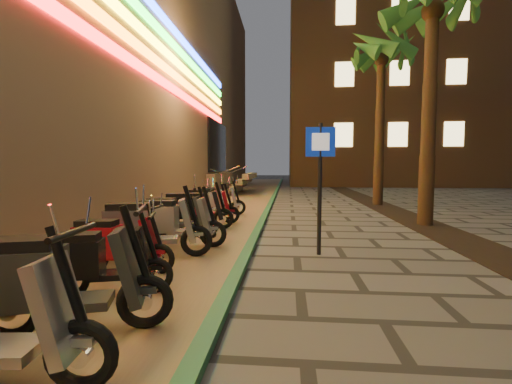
# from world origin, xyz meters

# --- Properties ---
(ground) EXTENTS (120.00, 120.00, 0.00)m
(ground) POSITION_xyz_m (0.00, 0.00, 0.00)
(ground) COLOR #474442
(ground) RESTS_ON ground
(parking_strip) EXTENTS (3.40, 60.00, 0.01)m
(parking_strip) POSITION_xyz_m (-2.60, 10.00, 0.01)
(parking_strip) COLOR #8C7251
(parking_strip) RESTS_ON ground
(green_curb) EXTENTS (0.18, 60.00, 0.10)m
(green_curb) POSITION_xyz_m (-0.90, 10.00, 0.05)
(green_curb) COLOR #276840
(green_curb) RESTS_ON ground
(planting_strip) EXTENTS (1.20, 40.00, 0.02)m
(planting_strip) POSITION_xyz_m (3.60, 5.00, 0.01)
(planting_strip) COLOR black
(planting_strip) RESTS_ON ground
(apartment_block) EXTENTS (18.00, 16.06, 25.00)m
(apartment_block) POSITION_xyz_m (9.00, 32.00, 12.50)
(apartment_block) COLOR brown
(apartment_block) RESTS_ON ground
(palm_c) EXTENTS (2.97, 3.02, 6.91)m
(palm_c) POSITION_xyz_m (3.60, 7.00, 5.73)
(palm_c) COLOR #472D19
(palm_c) RESTS_ON ground
(palm_d) EXTENTS (2.97, 3.02, 7.16)m
(palm_d) POSITION_xyz_m (3.60, 12.00, 5.94)
(palm_d) COLOR #472D19
(palm_d) RESTS_ON ground
(pedestrian_sign) EXTENTS (0.53, 0.10, 2.39)m
(pedestrian_sign) POSITION_xyz_m (0.41, 3.53, 1.55)
(pedestrian_sign) COLOR black
(pedestrian_sign) RESTS_ON ground
(scooter_4) EXTENTS (1.76, 0.92, 1.25)m
(scooter_4) POSITION_xyz_m (-2.38, 0.23, 0.54)
(scooter_4) COLOR black
(scooter_4) RESTS_ON ground
(scooter_5) EXTENTS (1.48, 0.74, 1.05)m
(scooter_5) POSITION_xyz_m (-2.53, 1.21, 0.45)
(scooter_5) COLOR black
(scooter_5) RESTS_ON ground
(scooter_6) EXTENTS (1.50, 0.53, 1.06)m
(scooter_6) POSITION_xyz_m (-2.79, 2.13, 0.46)
(scooter_6) COLOR black
(scooter_6) RESTS_ON ground
(scooter_7) EXTENTS (1.82, 0.92, 1.29)m
(scooter_7) POSITION_xyz_m (-2.62, 2.95, 0.56)
(scooter_7) COLOR black
(scooter_7) RESTS_ON ground
(scooter_8) EXTENTS (1.74, 0.61, 1.23)m
(scooter_8) POSITION_xyz_m (-2.47, 3.84, 0.53)
(scooter_8) COLOR black
(scooter_8) RESTS_ON ground
(scooter_9) EXTENTS (1.65, 0.58, 1.17)m
(scooter_9) POSITION_xyz_m (-2.77, 4.79, 0.51)
(scooter_9) COLOR black
(scooter_9) RESTS_ON ground
(scooter_10) EXTENTS (1.73, 0.86, 1.22)m
(scooter_10) POSITION_xyz_m (-2.62, 5.67, 0.53)
(scooter_10) COLOR black
(scooter_10) RESTS_ON ground
(scooter_11) EXTENTS (1.62, 0.79, 1.14)m
(scooter_11) POSITION_xyz_m (-2.52, 6.57, 0.50)
(scooter_11) COLOR black
(scooter_11) RESTS_ON ground
(scooter_12) EXTENTS (1.62, 0.83, 1.15)m
(scooter_12) POSITION_xyz_m (-2.75, 7.59, 0.50)
(scooter_12) COLOR black
(scooter_12) RESTS_ON ground
(scooter_13) EXTENTS (1.63, 0.65, 1.14)m
(scooter_13) POSITION_xyz_m (-2.57, 8.36, 0.50)
(scooter_13) COLOR black
(scooter_13) RESTS_ON ground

